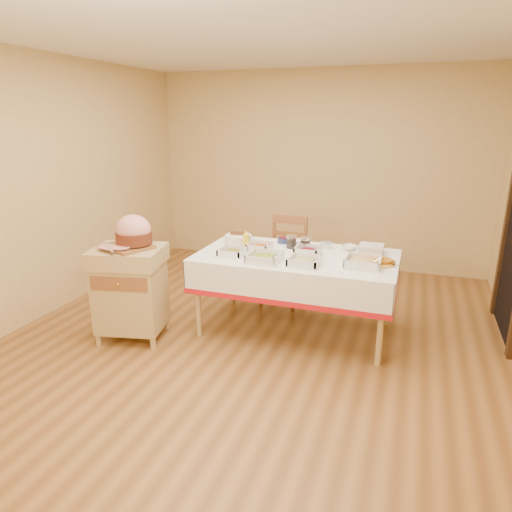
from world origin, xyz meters
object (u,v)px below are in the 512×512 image
at_px(bread_basket, 238,239).
at_px(brass_platter, 374,261).
at_px(preserve_jar_left, 291,242).
at_px(plate_stack, 371,249).
at_px(ham_on_board, 133,234).
at_px(dining_chair, 285,260).
at_px(butcher_cart, 130,287).
at_px(mustard_bottle, 246,241).
at_px(preserve_jar_right, 305,244).
at_px(dining_table, 296,271).

xyz_separation_m(bread_basket, brass_platter, (1.35, -0.20, -0.03)).
xyz_separation_m(preserve_jar_left, plate_stack, (0.75, 0.07, -0.02)).
height_order(ham_on_board, plate_stack, ham_on_board).
height_order(dining_chair, ham_on_board, ham_on_board).
distance_m(butcher_cart, mustard_bottle, 1.16).
bearing_deg(mustard_bottle, preserve_jar_left, 26.42).
distance_m(dining_chair, brass_platter, 1.24).
bearing_deg(ham_on_board, dining_chair, 50.13).
distance_m(bread_basket, brass_platter, 1.36).
xyz_separation_m(ham_on_board, plate_stack, (1.99, 0.89, -0.19)).
relative_size(dining_chair, preserve_jar_left, 7.43).
distance_m(mustard_bottle, plate_stack, 1.18).
bearing_deg(preserve_jar_left, bread_basket, -175.07).
bearing_deg(preserve_jar_right, plate_stack, 8.14).
relative_size(preserve_jar_right, bread_basket, 0.49).
height_order(dining_table, mustard_bottle, mustard_bottle).
bearing_deg(ham_on_board, plate_stack, 24.05).
height_order(bread_basket, plate_stack, bread_basket).
bearing_deg(preserve_jar_right, bread_basket, -177.79).
bearing_deg(brass_platter, dining_chair, 145.55).
relative_size(preserve_jar_left, bread_basket, 0.48).
bearing_deg(brass_platter, dining_table, 176.97).
distance_m(bread_basket, plate_stack, 1.29).
bearing_deg(brass_platter, butcher_cart, -163.80).
bearing_deg(preserve_jar_right, dining_table, -100.26).
distance_m(butcher_cart, bread_basket, 1.14).
xyz_separation_m(dining_chair, preserve_jar_right, (0.33, -0.46, 0.32)).
bearing_deg(ham_on_board, mustard_bottle, 36.62).
relative_size(dining_table, butcher_cart, 2.11).
height_order(dining_table, preserve_jar_left, preserve_jar_left).
xyz_separation_m(preserve_jar_left, mustard_bottle, (-0.40, -0.20, 0.03)).
relative_size(ham_on_board, plate_stack, 2.03).
bearing_deg(bread_basket, plate_stack, 5.02).
bearing_deg(bread_basket, dining_chair, 53.92).
height_order(mustard_bottle, plate_stack, mustard_bottle).
bearing_deg(plate_stack, brass_platter, -79.31).
bearing_deg(dining_chair, butcher_cart, -130.28).
height_order(dining_chair, preserve_jar_right, dining_chair).
bearing_deg(butcher_cart, mustard_bottle, 36.69).
bearing_deg(dining_table, preserve_jar_left, 117.60).
xyz_separation_m(plate_stack, brass_platter, (0.06, -0.31, -0.02)).
xyz_separation_m(dining_chair, preserve_jar_left, (0.19, -0.44, 0.32)).
height_order(ham_on_board, mustard_bottle, ham_on_board).
distance_m(mustard_bottle, bread_basket, 0.21).
distance_m(preserve_jar_left, preserve_jar_right, 0.15).
height_order(preserve_jar_left, mustard_bottle, mustard_bottle).
bearing_deg(butcher_cart, preserve_jar_right, 30.39).
relative_size(dining_table, plate_stack, 8.24).
distance_m(butcher_cart, preserve_jar_left, 1.57).
relative_size(dining_table, brass_platter, 5.07).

